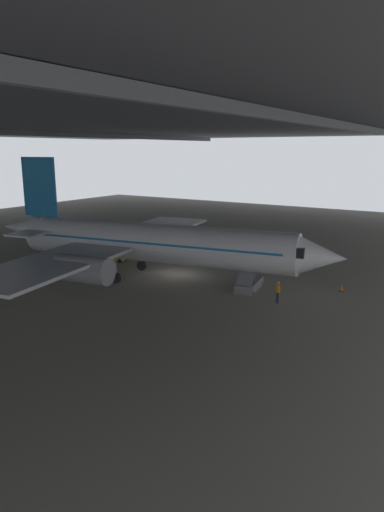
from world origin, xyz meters
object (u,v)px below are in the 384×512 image
Objects in this scene: boarding_stairs at (249,280)px; baggage_tug at (115,256)px; airplane_main at (147,242)px; traffic_cone_orange at (342,287)px; crew_worker_by_stairs at (278,291)px.

boarding_stairs reaches higher than baggage_tug.
airplane_main is 9.45m from boarding_stairs.
traffic_cone_orange is (3.40, -6.52, -0.42)m from boarding_stairs.
crew_worker_by_stairs is at bearing -122.58° from boarding_stairs.
airplane_main reaches higher than boarding_stairs.
airplane_main is 7.96m from baggage_tug.
airplane_main is 16.59m from traffic_cone_orange.
boarding_stairs reaches higher than traffic_cone_orange.
baggage_tug is (1.36, 15.56, -0.19)m from boarding_stairs.
baggage_tug is (-2.04, 22.08, 0.23)m from traffic_cone_orange.
airplane_main is 13.62× the size of baggage_tug.
boarding_stairs is 1.86× the size of baggage_tug.
traffic_cone_orange is at bearing -62.49° from boarding_stairs.
airplane_main reaches higher than traffic_cone_orange.
airplane_main reaches higher than crew_worker_by_stairs.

